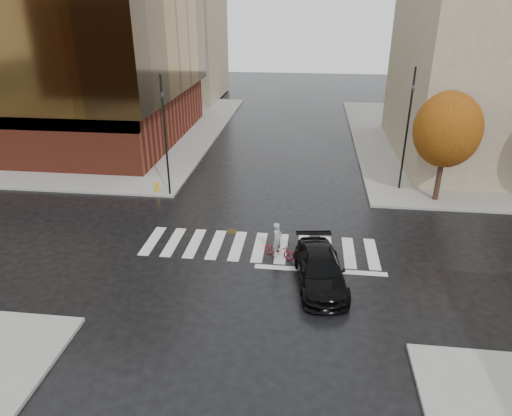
{
  "coord_description": "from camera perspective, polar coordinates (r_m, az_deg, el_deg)",
  "views": [
    {
      "loc": [
        2.21,
        -19.21,
        11.24
      ],
      "look_at": [
        -0.21,
        0.79,
        2.0
      ],
      "focal_mm": 32.0,
      "sensor_mm": 36.0,
      "label": 1
    }
  ],
  "objects": [
    {
      "name": "tree_ne_a",
      "position": [
        28.54,
        22.8,
        8.98
      ],
      "size": [
        3.8,
        3.8,
        6.5
      ],
      "color": "#311E15",
      "rests_on": "sidewalk_ne"
    },
    {
      "name": "sidewalk_nw",
      "position": [
        47.75,
        -22.74,
        9.22
      ],
      "size": [
        30.0,
        30.0,
        0.15
      ],
      "primitive_type": "cube",
      "color": "gray",
      "rests_on": "ground"
    },
    {
      "name": "traffic_light_ne",
      "position": [
        29.6,
        18.49,
        10.19
      ],
      "size": [
        0.22,
        0.23,
        7.56
      ],
      "rotation": [
        0.0,
        0.0,
        3.54
      ],
      "color": "black",
      "rests_on": "sidewalk_ne"
    },
    {
      "name": "traffic_light_nw",
      "position": [
        27.77,
        -11.35,
        9.67
      ],
      "size": [
        0.22,
        0.2,
        7.28
      ],
      "rotation": [
        0.0,
        0.0,
        -1.26
      ],
      "color": "black",
      "rests_on": "sidewalk_nw"
    },
    {
      "name": "cyclist",
      "position": [
        21.66,
        2.84,
        -4.77
      ],
      "size": [
        1.67,
        1.17,
        1.81
      ],
      "rotation": [
        0.0,
        0.0,
        1.14
      ],
      "color": "maroon",
      "rests_on": "ground"
    },
    {
      "name": "building_nw_far",
      "position": [
        59.09,
        -12.04,
        23.1
      ],
      "size": [
        14.0,
        12.0,
        20.0
      ],
      "primitive_type": "cube",
      "color": "gray",
      "rests_on": "sidewalk_nw"
    },
    {
      "name": "office_glass",
      "position": [
        44.48,
        -27.6,
        18.23
      ],
      "size": [
        27.0,
        19.0,
        16.0
      ],
      "color": "maroon",
      "rests_on": "sidewalk_nw"
    },
    {
      "name": "ground",
      "position": [
        22.36,
        0.28,
        -5.53
      ],
      "size": [
        120.0,
        120.0,
        0.0
      ],
      "primitive_type": "plane",
      "color": "black",
      "rests_on": "ground"
    },
    {
      "name": "manhole",
      "position": [
        24.31,
        -3.04,
        -2.93
      ],
      "size": [
        0.77,
        0.77,
        0.01
      ],
      "primitive_type": "cylinder",
      "rotation": [
        0.0,
        0.0,
        0.42
      ],
      "color": "#4A391A",
      "rests_on": "ground"
    },
    {
      "name": "crosswalk",
      "position": [
        22.79,
        0.43,
        -4.9
      ],
      "size": [
        12.0,
        3.0,
        0.01
      ],
      "primitive_type": "cube",
      "color": "silver",
      "rests_on": "ground"
    },
    {
      "name": "sedan",
      "position": [
        19.89,
        8.02,
        -7.64
      ],
      "size": [
        2.61,
        5.03,
        1.39
      ],
      "primitive_type": "imported",
      "rotation": [
        0.0,
        0.0,
        0.14
      ],
      "color": "black",
      "rests_on": "ground"
    },
    {
      "name": "fire_hydrant",
      "position": [
        29.39,
        -12.32,
        2.71
      ],
      "size": [
        0.26,
        0.26,
        0.72
      ],
      "color": "#E0A40D",
      "rests_on": "sidewalk_nw"
    }
  ]
}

